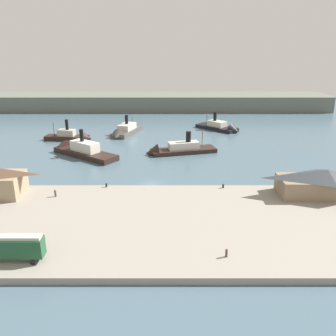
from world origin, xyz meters
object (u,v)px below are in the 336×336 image
object	(u,v)px
pedestrian_near_west_shed	(228,253)
ferry_approaching_west	(73,136)
street_tram	(12,246)
pedestrian_at_waters_edge	(2,246)
ferry_moored_west	(175,150)
ferry_outer_harbor	(80,150)
ferry_shed_central_terminal	(328,182)
mooring_post_center_west	(224,186)
ferry_departing_north	(224,128)
ferry_moored_east	(126,131)
mooring_post_east	(108,185)
pedestrian_near_cart	(57,193)

from	to	relation	value
pedestrian_near_west_shed	ferry_approaching_west	size ratio (longest dim) A/B	0.09
street_tram	pedestrian_at_waters_edge	xyz separation A→B (m)	(-3.20, 2.99, -1.80)
ferry_moored_west	ferry_outer_harbor	xyz separation A→B (m)	(-30.67, -1.33, 0.31)
ferry_shed_central_terminal	ferry_moored_west	bearing A→B (deg)	132.79
mooring_post_center_west	ferry_departing_north	size ratio (longest dim) A/B	0.05
ferry_approaching_west	pedestrian_at_waters_edge	bearing A→B (deg)	-84.11
pedestrian_at_waters_edge	ferry_outer_harbor	size ratio (longest dim) A/B	0.07
mooring_post_center_west	ferry_moored_east	world-z (taller)	ferry_moored_east
mooring_post_east	pedestrian_at_waters_edge	bearing A→B (deg)	-115.29
pedestrian_near_west_shed	pedestrian_at_waters_edge	size ratio (longest dim) A/B	0.89
mooring_post_center_west	street_tram	bearing A→B (deg)	-141.49
ferry_outer_harbor	ferry_approaching_west	bearing A→B (deg)	110.78
pedestrian_at_waters_edge	ferry_moored_east	xyz separation A→B (m)	(10.85, 84.08, -0.59)
pedestrian_near_cart	ferry_approaching_west	size ratio (longest dim) A/B	0.10
ferry_outer_harbor	street_tram	bearing A→B (deg)	-86.14
ferry_shed_central_terminal	ferry_approaching_west	bearing A→B (deg)	143.18
ferry_moored_west	ferry_moored_east	size ratio (longest dim) A/B	1.19
ferry_approaching_west	ferry_moored_west	bearing A→B (deg)	-24.34
mooring_post_center_west	ferry_approaching_west	world-z (taller)	ferry_approaching_west
mooring_post_center_west	ferry_approaching_west	bearing A→B (deg)	134.79
ferry_outer_harbor	pedestrian_at_waters_edge	bearing A→B (deg)	-89.10
street_tram	ferry_approaching_west	distance (m)	80.07
street_tram	ferry_moored_west	xyz separation A→B (m)	(26.56, 62.24, -2.65)
mooring_post_east	ferry_moored_east	size ratio (longest dim) A/B	0.04
pedestrian_near_cart	pedestrian_at_waters_edge	distance (m)	22.10
mooring_post_east	ferry_departing_north	distance (m)	74.08
street_tram	ferry_outer_harbor	size ratio (longest dim) A/B	0.43
ferry_moored_west	pedestrian_near_cart	bearing A→B (deg)	-126.12
ferry_moored_west	ferry_departing_north	xyz separation A→B (m)	(20.43, 32.42, -0.02)
pedestrian_near_cart	ferry_outer_harbor	bearing A→B (deg)	95.47
ferry_departing_north	ferry_moored_east	bearing A→B (deg)	-169.07
pedestrian_at_waters_edge	mooring_post_center_west	size ratio (longest dim) A/B	1.96
street_tram	ferry_moored_east	xyz separation A→B (m)	(7.65, 87.07, -2.38)
ferry_shed_central_terminal	ferry_moored_west	distance (m)	49.62
mooring_post_center_west	ferry_outer_harbor	size ratio (longest dim) A/B	0.04
mooring_post_center_west	ferry_approaching_west	xyz separation A→B (m)	(-48.84, 49.20, -0.34)
ferry_shed_central_terminal	pedestrian_at_waters_edge	size ratio (longest dim) A/B	12.09
ferry_shed_central_terminal	ferry_moored_east	xyz separation A→B (m)	(-52.54, 61.17, -2.87)
ferry_moored_west	ferry_moored_east	bearing A→B (deg)	127.28
pedestrian_at_waters_edge	ferry_approaching_west	xyz separation A→B (m)	(-7.87, 76.27, -0.69)
pedestrian_at_waters_edge	ferry_moored_west	bearing A→B (deg)	63.33
mooring_post_east	ferry_approaching_west	bearing A→B (deg)	113.24
street_tram	ferry_moored_west	distance (m)	67.72
ferry_shed_central_terminal	ferry_approaching_west	xyz separation A→B (m)	(-71.27, 53.36, -2.98)
street_tram	pedestrian_at_waters_edge	world-z (taller)	street_tram
mooring_post_center_west	ferry_departing_north	xyz separation A→B (m)	(9.22, 64.61, -0.52)
pedestrian_near_cart	ferry_departing_north	size ratio (longest dim) A/B	0.10
street_tram	pedestrian_at_waters_edge	bearing A→B (deg)	136.89
street_tram	ferry_departing_north	size ratio (longest dim) A/B	0.57
ferry_shed_central_terminal	ferry_moored_east	size ratio (longest dim) A/B	1.06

